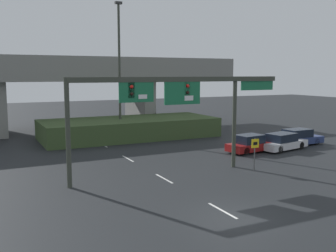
{
  "coord_description": "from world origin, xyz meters",
  "views": [
    {
      "loc": [
        -10.38,
        -14.21,
        6.54
      ],
      "look_at": [
        0.0,
        6.87,
        3.4
      ],
      "focal_mm": 42.0,
      "sensor_mm": 36.0,
      "label": 1
    }
  ],
  "objects": [
    {
      "name": "highway_light_pole_near",
      "position": [
        2.81,
        23.61,
        7.15
      ],
      "size": [
        0.7,
        0.36,
        13.55
      ],
      "color": "#383D33",
      "rests_on": "ground"
    },
    {
      "name": "parked_sedan_mid_right",
      "position": [
        13.24,
        11.41,
        0.67
      ],
      "size": [
        5.04,
        2.75,
        1.45
      ],
      "rotation": [
        0.0,
        0.0,
        0.2
      ],
      "color": "silver",
      "rests_on": "ground"
    },
    {
      "name": "grass_embankment",
      "position": [
        3.76,
        23.48,
        0.97
      ],
      "size": [
        17.73,
        7.26,
        1.94
      ],
      "color": "#384C28",
      "rests_on": "ground"
    },
    {
      "name": "overpass_bridge",
      "position": [
        0.0,
        31.54,
        6.05
      ],
      "size": [
        38.65,
        8.59,
        8.4
      ],
      "color": "gray",
      "rests_on": "ground"
    },
    {
      "name": "speed_limit_sign",
      "position": [
        6.32,
        6.48,
        1.47
      ],
      "size": [
        0.6,
        0.11,
        2.25
      ],
      "color": "#4C4C4C",
      "rests_on": "ground"
    },
    {
      "name": "ground_plane",
      "position": [
        0.0,
        0.0,
        0.0
      ],
      "size": [
        160.0,
        160.0,
        0.0
      ],
      "primitive_type": "plane",
      "color": "black"
    },
    {
      "name": "lane_markings",
      "position": [
        0.0,
        13.9,
        0.0
      ],
      "size": [
        0.14,
        28.31,
        0.01
      ],
      "color": "silver",
      "rests_on": "ground"
    },
    {
      "name": "parked_sedan_near_right",
      "position": [
        10.17,
        11.87,
        0.68
      ],
      "size": [
        4.43,
        2.32,
        1.47
      ],
      "rotation": [
        0.0,
        0.0,
        0.13
      ],
      "color": "maroon",
      "rests_on": "ground"
    },
    {
      "name": "parked_sedan_far_right",
      "position": [
        16.18,
        12.53,
        0.69
      ],
      "size": [
        4.75,
        1.92,
        1.49
      ],
      "rotation": [
        0.0,
        0.0,
        0.03
      ],
      "color": "navy",
      "rests_on": "ground"
    },
    {
      "name": "signal_gantry",
      "position": [
        1.07,
        8.06,
        5.11
      ],
      "size": [
        15.0,
        0.44,
        6.34
      ],
      "color": "#383D33",
      "rests_on": "ground"
    }
  ]
}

